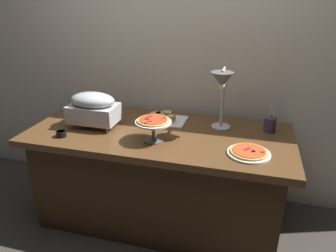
{
  "coord_description": "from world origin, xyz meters",
  "views": [
    {
      "loc": [
        0.61,
        -1.99,
        1.68
      ],
      "look_at": [
        0.07,
        0.0,
        0.81
      ],
      "focal_mm": 33.34,
      "sensor_mm": 36.0,
      "label": 1
    }
  ],
  "objects": [
    {
      "name": "chafing_dish",
      "position": [
        -0.5,
        -0.03,
        0.91
      ],
      "size": [
        0.36,
        0.22,
        0.26
      ],
      "color": "#B7BABF",
      "rests_on": "buffet_table"
    },
    {
      "name": "pizza_plate_center",
      "position": [
        -0.77,
        0.23,
        0.77
      ],
      "size": [
        0.25,
        0.25,
        0.03
      ],
      "color": "white",
      "rests_on": "buffet_table"
    },
    {
      "name": "back_wall",
      "position": [
        0.0,
        0.5,
        1.2
      ],
      "size": [
        4.4,
        0.04,
        2.4
      ],
      "primitive_type": "cube",
      "color": "beige",
      "rests_on": "ground_plane"
    },
    {
      "name": "pizza_plate_raised_stand",
      "position": [
        0.01,
        -0.16,
        0.89
      ],
      "size": [
        0.25,
        0.25,
        0.16
      ],
      "color": "#595B60",
      "rests_on": "buffet_table"
    },
    {
      "name": "sandwich_platter",
      "position": [
        -0.03,
        0.2,
        0.78
      ],
      "size": [
        0.33,
        0.25,
        0.06
      ],
      "color": "white",
      "rests_on": "buffet_table"
    },
    {
      "name": "pizza_plate_front",
      "position": [
        0.64,
        -0.19,
        0.77
      ],
      "size": [
        0.27,
        0.27,
        0.03
      ],
      "color": "white",
      "rests_on": "buffet_table"
    },
    {
      "name": "buffet_table",
      "position": [
        0.0,
        0.0,
        0.39
      ],
      "size": [
        1.9,
        0.84,
        0.76
      ],
      "color": "brown",
      "rests_on": "ground_plane"
    },
    {
      "name": "heat_lamp",
      "position": [
        0.42,
        0.06,
        1.12
      ],
      "size": [
        0.15,
        0.3,
        0.47
      ],
      "color": "#B7BABF",
      "rests_on": "buffet_table"
    },
    {
      "name": "sauce_cup_near",
      "position": [
        -0.63,
        -0.27,
        0.78
      ],
      "size": [
        0.07,
        0.07,
        0.04
      ],
      "color": "black",
      "rests_on": "buffet_table"
    },
    {
      "name": "utensil_holder",
      "position": [
        0.77,
        0.21,
        0.82
      ],
      "size": [
        0.08,
        0.08,
        0.22
      ],
      "color": "#383347",
      "rests_on": "buffet_table"
    },
    {
      "name": "ground_plane",
      "position": [
        0.0,
        0.0,
        0.0
      ],
      "size": [
        8.0,
        8.0,
        0.0
      ],
      "primitive_type": "plane",
      "color": "#38332D"
    }
  ]
}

